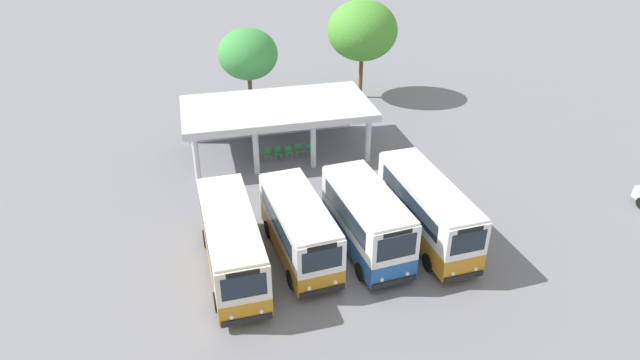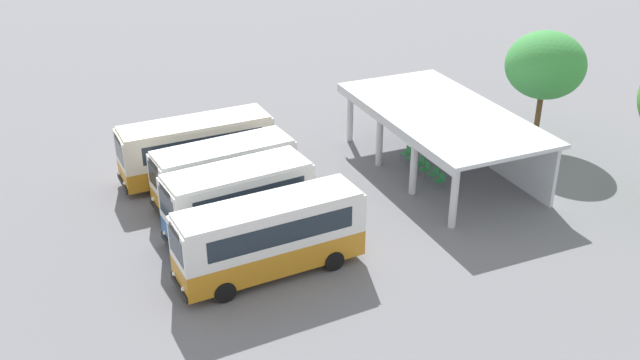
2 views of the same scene
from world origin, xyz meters
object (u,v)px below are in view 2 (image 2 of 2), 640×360
at_px(waiting_chair_end_by_column, 407,153).
at_px(waiting_chair_far_end_seat, 440,179).
at_px(waiting_chair_fifth_seat, 434,173).
at_px(city_bus_fourth_amber, 270,235).
at_px(city_bus_nearest_orange, 196,147).
at_px(city_bus_second_in_row, 224,172).
at_px(waiting_chair_fourth_seat, 426,168).
at_px(waiting_chair_middle_seat, 421,163).
at_px(waiting_chair_second_from_end, 412,158).
at_px(city_bus_middle_cream, 238,200).

relative_size(waiting_chair_end_by_column, waiting_chair_far_end_seat, 1.00).
bearing_deg(waiting_chair_fifth_seat, city_bus_fourth_amber, -67.46).
height_order(waiting_chair_end_by_column, waiting_chair_fifth_seat, same).
relative_size(city_bus_nearest_orange, waiting_chair_end_by_column, 9.33).
xyz_separation_m(city_bus_second_in_row, waiting_chair_fourth_seat, (1.48, 10.53, -1.20)).
distance_m(waiting_chair_fourth_seat, waiting_chair_fifth_seat, 0.71).
bearing_deg(waiting_chair_fourth_seat, city_bus_second_in_row, -97.98).
bearing_deg(city_bus_nearest_orange, city_bus_fourth_amber, 2.42).
distance_m(waiting_chair_middle_seat, waiting_chair_far_end_seat, 2.13).
xyz_separation_m(city_bus_nearest_orange, waiting_chair_second_from_end, (3.36, 11.01, -1.25)).
bearing_deg(waiting_chair_middle_seat, city_bus_second_in_row, -94.13).
distance_m(city_bus_second_in_row, waiting_chair_end_by_column, 10.68).
bearing_deg(waiting_chair_fourth_seat, waiting_chair_end_by_column, 178.21).
height_order(waiting_chair_second_from_end, waiting_chair_middle_seat, same).
bearing_deg(waiting_chair_end_by_column, waiting_chair_fifth_seat, -0.06).
xyz_separation_m(city_bus_fourth_amber, waiting_chair_second_from_end, (-6.55, 10.59, -1.32)).
bearing_deg(waiting_chair_far_end_seat, city_bus_nearest_orange, -119.37).
relative_size(waiting_chair_middle_seat, waiting_chair_fourth_seat, 1.00).
relative_size(waiting_chair_second_from_end, waiting_chair_fourth_seat, 1.00).
bearing_deg(waiting_chair_middle_seat, waiting_chair_second_from_end, -171.82).
height_order(waiting_chair_middle_seat, waiting_chair_fourth_seat, same).
height_order(city_bus_nearest_orange, waiting_chair_second_from_end, city_bus_nearest_orange).
height_order(city_bus_nearest_orange, city_bus_fourth_amber, city_bus_fourth_amber).
bearing_deg(city_bus_nearest_orange, city_bus_middle_cream, 1.26).
bearing_deg(waiting_chair_fourth_seat, waiting_chair_far_end_seat, -0.03).
distance_m(waiting_chair_end_by_column, waiting_chair_far_end_seat, 3.55).
xyz_separation_m(waiting_chair_end_by_column, waiting_chair_far_end_seat, (3.55, -0.07, 0.00)).
bearing_deg(waiting_chair_fourth_seat, city_bus_fourth_amber, -64.15).
bearing_deg(waiting_chair_fifth_seat, waiting_chair_fourth_seat, -174.90).
xyz_separation_m(waiting_chair_end_by_column, waiting_chair_middle_seat, (1.42, 0.03, 0.00)).
distance_m(waiting_chair_fifth_seat, waiting_chair_far_end_seat, 0.71).
xyz_separation_m(waiting_chair_middle_seat, waiting_chair_far_end_seat, (2.13, -0.09, 0.00)).
bearing_deg(city_bus_second_in_row, waiting_chair_fifth_seat, 78.34).
height_order(waiting_chair_second_from_end, waiting_chair_fourth_seat, same).
distance_m(city_bus_second_in_row, city_bus_fourth_amber, 6.61).
distance_m(city_bus_second_in_row, waiting_chair_far_end_seat, 10.98).
height_order(waiting_chair_middle_seat, waiting_chair_far_end_seat, same).
bearing_deg(waiting_chair_far_end_seat, city_bus_second_in_row, -105.37).
height_order(city_bus_second_in_row, city_bus_fourth_amber, city_bus_fourth_amber).
bearing_deg(waiting_chair_second_from_end, city_bus_nearest_orange, -106.99).
height_order(waiting_chair_fourth_seat, waiting_chair_fifth_seat, same).
relative_size(waiting_chair_second_from_end, waiting_chair_fifth_seat, 1.00).
bearing_deg(city_bus_fourth_amber, waiting_chair_far_end_seat, 109.32).
relative_size(city_bus_second_in_row, waiting_chair_fourth_seat, 8.23).
bearing_deg(waiting_chair_fourth_seat, city_bus_nearest_orange, -113.46).
relative_size(city_bus_middle_cream, waiting_chair_fifth_seat, 7.89).
height_order(city_bus_second_in_row, waiting_chair_end_by_column, city_bus_second_in_row).
xyz_separation_m(city_bus_nearest_orange, city_bus_second_in_row, (3.31, 0.49, -0.05)).
distance_m(city_bus_second_in_row, waiting_chair_fifth_seat, 10.88).
xyz_separation_m(waiting_chair_fourth_seat, waiting_chair_far_end_seat, (1.42, -0.00, 0.00)).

